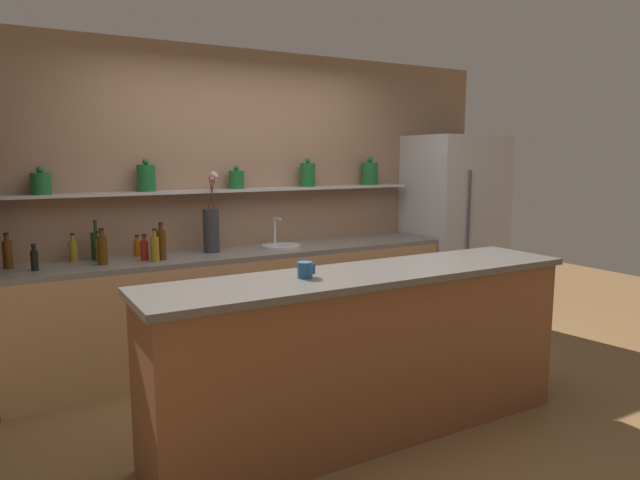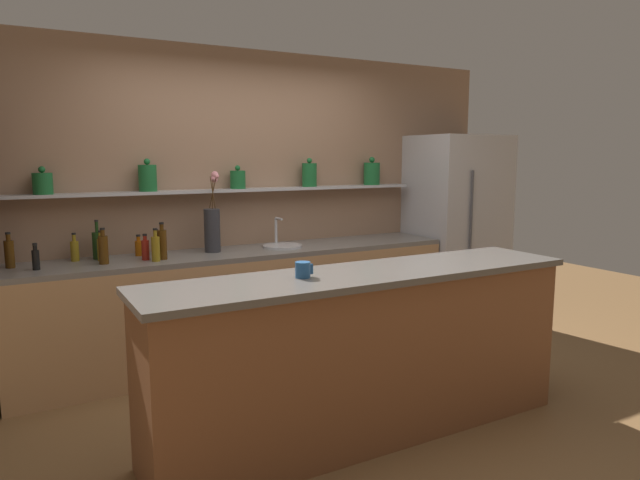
{
  "view_description": "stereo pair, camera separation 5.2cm",
  "coord_description": "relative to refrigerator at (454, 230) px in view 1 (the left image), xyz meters",
  "views": [
    {
      "loc": [
        -1.9,
        -3.1,
        1.69
      ],
      "look_at": [
        0.14,
        0.43,
        1.09
      ],
      "focal_mm": 32.0,
      "sensor_mm": 36.0,
      "label": 1
    },
    {
      "loc": [
        -1.85,
        -3.13,
        1.69
      ],
      "look_at": [
        0.14,
        0.43,
        1.09
      ],
      "focal_mm": 32.0,
      "sensor_mm": 36.0,
      "label": 2
    }
  ],
  "objects": [
    {
      "name": "bottle_sauce_3",
      "position": [
        -3.83,
        -0.02,
        0.05
      ],
      "size": [
        0.05,
        0.05,
        0.19
      ],
      "color": "black",
      "rests_on": "back_counter_unit"
    },
    {
      "name": "sink_fixture",
      "position": [
        -1.93,
        0.05,
        -0.01
      ],
      "size": [
        0.34,
        0.34,
        0.25
      ],
      "color": "#B7B7BC",
      "rests_on": "back_counter_unit"
    },
    {
      "name": "bottle_sauce_6",
      "position": [
        -3.1,
        0.21,
        0.04
      ],
      "size": [
        0.06,
        0.06,
        0.17
      ],
      "color": "#9E4C0A",
      "rests_on": "back_counter_unit"
    },
    {
      "name": "bottle_oil_9",
      "position": [
        -3.39,
        0.12,
        0.06
      ],
      "size": [
        0.05,
        0.05,
        0.23
      ],
      "color": "olive",
      "rests_on": "back_counter_unit"
    },
    {
      "name": "bottle_oil_2",
      "position": [
        -2.97,
        0.16,
        0.05
      ],
      "size": [
        0.06,
        0.06,
        0.21
      ],
      "color": "#47380A",
      "rests_on": "back_counter_unit"
    },
    {
      "name": "ground_plane",
      "position": [
        -2.16,
        -1.2,
        -0.95
      ],
      "size": [
        12.0,
        12.0,
        0.0
      ],
      "primitive_type": "plane",
      "color": "brown"
    },
    {
      "name": "island_counter",
      "position": [
        -2.16,
        -1.58,
        -0.44
      ],
      "size": [
        2.72,
        0.61,
        1.02
      ],
      "color": "brown",
      "rests_on": "ground_plane"
    },
    {
      "name": "bottle_wine_10",
      "position": [
        -3.4,
        0.22,
        0.08
      ],
      "size": [
        0.08,
        0.08,
        0.3
      ],
      "color": "#193814",
      "rests_on": "back_counter_unit"
    },
    {
      "name": "bottle_oil_7",
      "position": [
        -3.56,
        0.21,
        0.05
      ],
      "size": [
        0.06,
        0.06,
        0.21
      ],
      "color": "olive",
      "rests_on": "back_counter_unit"
    },
    {
      "name": "bottle_spirit_4",
      "position": [
        -3.99,
        0.15,
        0.08
      ],
      "size": [
        0.06,
        0.06,
        0.25
      ],
      "color": "#4C2D0C",
      "rests_on": "back_counter_unit"
    },
    {
      "name": "bottle_oil_5",
      "position": [
        -3.04,
        -0.1,
        0.07
      ],
      "size": [
        0.06,
        0.06,
        0.25
      ],
      "color": "olive",
      "rests_on": "back_counter_unit"
    },
    {
      "name": "bottle_spirit_1",
      "position": [
        -2.97,
        -0.04,
        0.09
      ],
      "size": [
        0.07,
        0.07,
        0.28
      ],
      "color": "#4C2D0C",
      "rests_on": "back_counter_unit"
    },
    {
      "name": "back_counter_unit",
      "position": [
        -2.28,
        0.04,
        -0.49
      ],
      "size": [
        3.65,
        0.62,
        0.92
      ],
      "color": "tan",
      "rests_on": "ground_plane"
    },
    {
      "name": "coffee_mug",
      "position": [
        -2.57,
        -1.55,
        0.12
      ],
      "size": [
        0.11,
        0.09,
        0.09
      ],
      "color": "#235184",
      "rests_on": "island_counter"
    },
    {
      "name": "refrigerator",
      "position": [
        0.0,
        0.0,
        0.0
      ],
      "size": [
        0.88,
        0.73,
        1.9
      ],
      "color": "#B7B7BC",
      "rests_on": "ground_plane"
    },
    {
      "name": "bottle_spirit_8",
      "position": [
        -3.39,
        -0.02,
        0.08
      ],
      "size": [
        0.07,
        0.07,
        0.26
      ],
      "color": "#4C2D0C",
      "rests_on": "back_counter_unit"
    },
    {
      "name": "back_wall_unit",
      "position": [
        -2.16,
        0.4,
        0.36
      ],
      "size": [
        5.2,
        0.28,
        2.6
      ],
      "color": "#937056",
      "rests_on": "ground_plane"
    },
    {
      "name": "bottle_sauce_0",
      "position": [
        -3.09,
        0.0,
        0.05
      ],
      "size": [
        0.06,
        0.06,
        0.2
      ],
      "color": "maroon",
      "rests_on": "back_counter_unit"
    },
    {
      "name": "flower_vase",
      "position": [
        -2.53,
        0.11,
        0.18
      ],
      "size": [
        0.15,
        0.15,
        0.65
      ],
      "color": "#2D2D33",
      "rests_on": "back_counter_unit"
    }
  ]
}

